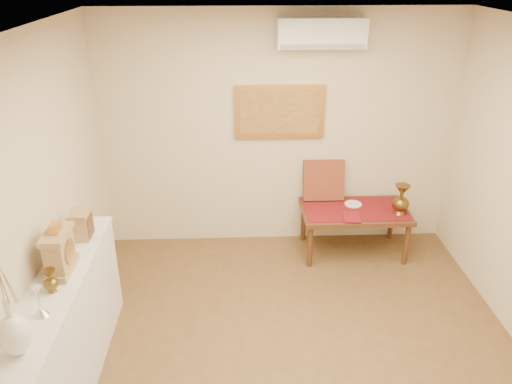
{
  "coord_description": "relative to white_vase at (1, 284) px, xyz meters",
  "views": [
    {
      "loc": [
        -0.49,
        -3.1,
        3.14
      ],
      "look_at": [
        -0.31,
        1.15,
        1.13
      ],
      "focal_mm": 35.0,
      "sensor_mm": 36.0,
      "label": 1
    }
  ],
  "objects": [
    {
      "name": "white_vase",
      "position": [
        0.0,
        0.0,
        0.0
      ],
      "size": [
        0.19,
        0.19,
        1.01
      ],
      "primitive_type": null,
      "color": "white",
      "rests_on": "display_ledge"
    },
    {
      "name": "candlestick",
      "position": [
        0.01,
        0.35,
        -0.39
      ],
      "size": [
        0.11,
        0.11,
        0.23
      ],
      "primitive_type": null,
      "color": "silver",
      "rests_on": "display_ledge"
    },
    {
      "name": "display_ledge",
      "position": [
        -0.01,
        0.74,
        -0.99
      ],
      "size": [
        0.37,
        2.02,
        0.98
      ],
      "color": "silver",
      "rests_on": "floor"
    },
    {
      "name": "painting",
      "position": [
        1.81,
        2.96,
        0.12
      ],
      "size": [
        1.0,
        0.06,
        0.6
      ],
      "color": "#D59144",
      "rests_on": "wall_back"
    },
    {
      "name": "floor",
      "position": [
        1.81,
        0.74,
        -1.48
      ],
      "size": [
        4.5,
        4.5,
        0.0
      ],
      "primitive_type": "plane",
      "color": "brown",
      "rests_on": "ground"
    },
    {
      "name": "wooden_chest",
      "position": [
        0.01,
        1.37,
        -0.38
      ],
      "size": [
        0.16,
        0.21,
        0.24
      ],
      "color": "tan",
      "rests_on": "display_ledge"
    },
    {
      "name": "brass_urn_tall",
      "position": [
        3.13,
        2.49,
        -0.72
      ],
      "size": [
        0.19,
        0.19,
        0.42
      ],
      "primitive_type": null,
      "color": "brown",
      "rests_on": "table_cloth"
    },
    {
      "name": "cushion",
      "position": [
        2.34,
        2.91,
        -0.69
      ],
      "size": [
        0.47,
        0.2,
        0.48
      ],
      "primitive_type": "cube",
      "rotation": [
        -0.21,
        0.0,
        0.0
      ],
      "color": "#5E1216",
      "rests_on": "table_cloth"
    },
    {
      "name": "wall_back",
      "position": [
        1.81,
        2.99,
        -0.13
      ],
      "size": [
        4.0,
        0.02,
        2.7
      ],
      "primitive_type": "cube",
      "color": "beige",
      "rests_on": "ground"
    },
    {
      "name": "table_cloth",
      "position": [
        2.66,
        2.62,
        -0.93
      ],
      "size": [
        1.14,
        0.59,
        0.01
      ],
      "primitive_type": "cube",
      "color": "maroon",
      "rests_on": "low_table"
    },
    {
      "name": "brass_urn_small",
      "position": [
        0.0,
        0.61,
        -0.39
      ],
      "size": [
        0.1,
        0.1,
        0.23
      ],
      "primitive_type": null,
      "color": "brown",
      "rests_on": "display_ledge"
    },
    {
      "name": "wall_left",
      "position": [
        -0.19,
        0.74,
        -0.13
      ],
      "size": [
        0.02,
        4.5,
        2.7
      ],
      "primitive_type": "cube",
      "color": "beige",
      "rests_on": "ground"
    },
    {
      "name": "ceiling",
      "position": [
        1.81,
        0.74,
        1.22
      ],
      "size": [
        4.5,
        4.5,
        0.0
      ],
      "primitive_type": "plane",
      "rotation": [
        3.14,
        0.0,
        0.0
      ],
      "color": "silver",
      "rests_on": "ground"
    },
    {
      "name": "mantel_clock",
      "position": [
        -0.0,
        0.87,
        -0.33
      ],
      "size": [
        0.17,
        0.36,
        0.41
      ],
      "color": "tan",
      "rests_on": "display_ledge"
    },
    {
      "name": "plate",
      "position": [
        2.67,
        2.73,
        -0.92
      ],
      "size": [
        0.2,
        0.2,
        0.01
      ],
      "primitive_type": "cylinder",
      "color": "white",
      "rests_on": "table_cloth"
    },
    {
      "name": "low_table",
      "position": [
        2.66,
        2.62,
        -1.0
      ],
      "size": [
        1.2,
        0.7,
        0.55
      ],
      "color": "#522E18",
      "rests_on": "floor"
    },
    {
      "name": "ac_unit",
      "position": [
        2.21,
        2.86,
        0.96
      ],
      "size": [
        0.9,
        0.25,
        0.3
      ],
      "color": "white",
      "rests_on": "wall_back"
    },
    {
      "name": "menu",
      "position": [
        2.58,
        2.41,
        -0.92
      ],
      "size": [
        0.2,
        0.26,
        0.01
      ],
      "primitive_type": "cube",
      "rotation": [
        0.0,
        0.0,
        -0.08
      ],
      "color": "maroon",
      "rests_on": "table_cloth"
    }
  ]
}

